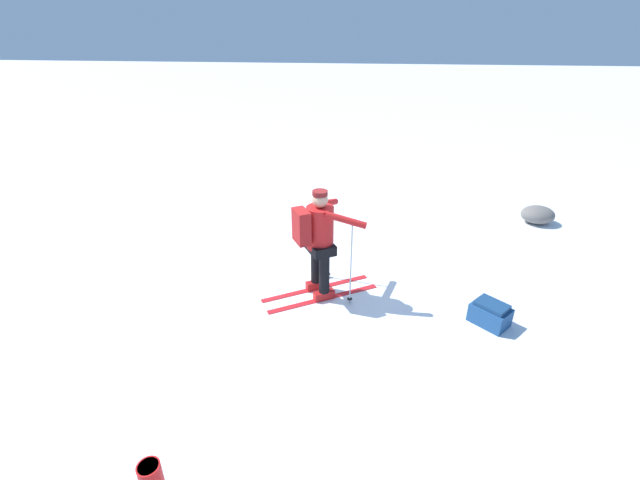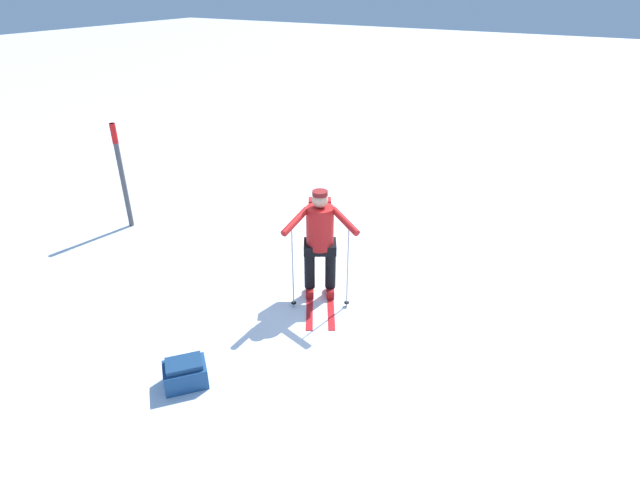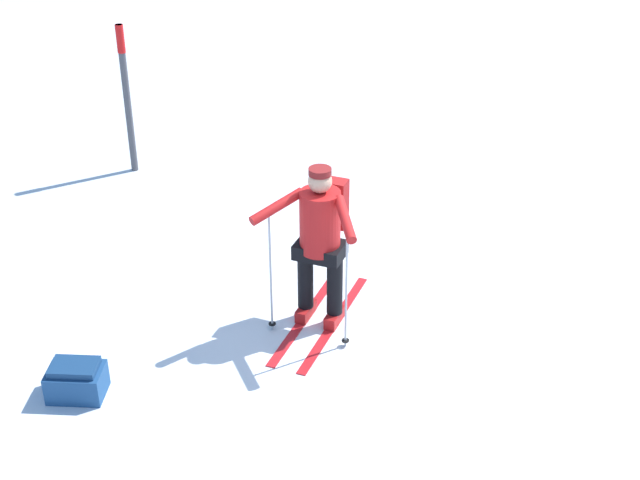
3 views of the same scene
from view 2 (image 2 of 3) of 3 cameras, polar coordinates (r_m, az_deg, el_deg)
The scene contains 4 objects.
ground_plane at distance 7.34m, azimuth 3.25°, elevation -5.80°, with size 80.00×80.00×0.00m, color white.
skier at distance 6.79m, azimuth -0.00°, elevation 0.43°, with size 1.66×1.25×1.60m.
dropped_backpack at distance 5.95m, azimuth -15.14°, elevation -14.50°, with size 0.57×0.56×0.32m.
trail_marker at distance 9.44m, azimuth -21.81°, elevation 7.57°, with size 0.10×0.10×1.90m.
Camera 2 is at (5.49, 2.66, 4.07)m, focal length 28.00 mm.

